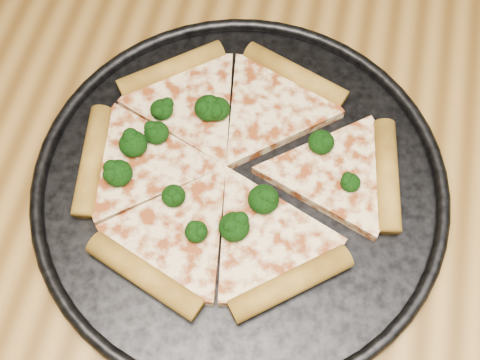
# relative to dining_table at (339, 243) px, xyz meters

# --- Properties ---
(ground) EXTENTS (4.00, 4.00, 0.00)m
(ground) POSITION_rel_dining_table_xyz_m (0.00, 0.00, -0.66)
(ground) COLOR brown
(ground) RESTS_ON ground
(dining_table) EXTENTS (1.20, 0.90, 0.75)m
(dining_table) POSITION_rel_dining_table_xyz_m (0.00, 0.00, 0.00)
(dining_table) COLOR olive
(dining_table) RESTS_ON ground
(pizza_pan) EXTENTS (0.42, 0.42, 0.02)m
(pizza_pan) POSITION_rel_dining_table_xyz_m (-0.11, 0.00, 0.10)
(pizza_pan) COLOR black
(pizza_pan) RESTS_ON dining_table
(pizza) EXTENTS (0.33, 0.32, 0.02)m
(pizza) POSITION_rel_dining_table_xyz_m (-0.13, 0.01, 0.11)
(pizza) COLOR beige
(pizza) RESTS_ON pizza_pan
(broccoli_florets) EXTENTS (0.25, 0.16, 0.02)m
(broccoli_florets) POSITION_rel_dining_table_xyz_m (-0.15, 0.01, 0.12)
(broccoli_florets) COLOR black
(broccoli_florets) RESTS_ON pizza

